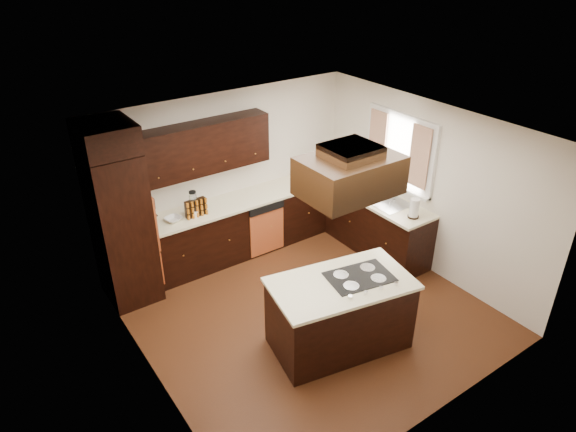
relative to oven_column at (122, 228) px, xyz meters
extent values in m
cube|color=#5E3017|center=(1.78, -1.71, -1.07)|extent=(4.20, 4.20, 0.02)
cube|color=silver|center=(1.78, -1.71, 1.45)|extent=(4.20, 4.20, 0.02)
cube|color=beige|center=(1.78, 0.40, 0.19)|extent=(4.20, 0.02, 2.50)
cube|color=beige|center=(1.78, -3.81, 0.19)|extent=(4.20, 0.02, 2.50)
cube|color=beige|center=(-0.33, -1.71, 0.19)|extent=(0.02, 4.20, 2.50)
cube|color=beige|center=(3.88, -1.71, 0.19)|extent=(0.02, 4.20, 2.50)
cube|color=black|center=(0.00, 0.00, 0.00)|extent=(0.65, 0.75, 2.12)
cube|color=#BF572B|center=(0.35, 0.00, 0.06)|extent=(0.05, 0.62, 0.78)
cube|color=black|center=(1.81, 0.09, -0.62)|extent=(2.93, 0.60, 0.88)
cube|color=black|center=(3.58, -0.80, -0.62)|extent=(0.60, 2.40, 0.88)
cube|color=beige|center=(1.81, 0.08, -0.16)|extent=(2.93, 0.63, 0.04)
cube|color=beige|center=(3.56, -0.80, -0.16)|extent=(0.63, 2.40, 0.04)
cube|color=black|center=(1.34, 0.23, 0.75)|extent=(2.00, 0.34, 0.72)
cube|color=#BF572B|center=(2.10, -0.20, -0.66)|extent=(0.60, 0.05, 0.72)
cube|color=white|center=(3.85, -1.16, 0.59)|extent=(0.06, 1.32, 1.12)
cube|color=white|center=(3.87, -1.16, 0.59)|extent=(0.00, 1.20, 1.00)
cube|color=beige|center=(3.79, -1.57, 0.64)|extent=(0.02, 0.34, 0.90)
cube|color=beige|center=(3.79, -0.74, 0.64)|extent=(0.02, 0.34, 0.90)
cube|color=silver|center=(3.58, -1.16, -0.14)|extent=(0.52, 0.84, 0.01)
cube|color=black|center=(1.71, -2.41, -0.62)|extent=(1.72, 1.15, 0.88)
cube|color=beige|center=(1.71, -2.41, -0.16)|extent=(1.79, 1.22, 0.04)
cube|color=black|center=(1.95, -2.46, -0.13)|extent=(0.83, 0.63, 0.01)
cube|color=black|center=(1.88, -2.25, 1.10)|extent=(1.05, 0.72, 0.42)
cube|color=black|center=(1.88, -2.25, 1.38)|extent=(0.55, 0.50, 0.13)
cylinder|color=silver|center=(1.04, 0.01, -0.09)|extent=(0.15, 0.15, 0.10)
cone|color=silver|center=(1.04, 0.01, 0.09)|extent=(0.13, 0.13, 0.26)
cube|color=black|center=(1.05, -0.01, -0.01)|extent=(0.31, 0.09, 0.26)
imported|color=white|center=(0.72, 0.04, -0.11)|extent=(0.27, 0.27, 0.06)
imported|color=white|center=(3.53, -0.62, -0.04)|extent=(0.12, 0.12, 0.19)
cylinder|color=white|center=(3.54, -1.81, 0.00)|extent=(0.16, 0.16, 0.29)
camera|label=1|loc=(-1.54, -5.99, 3.34)|focal=32.00mm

